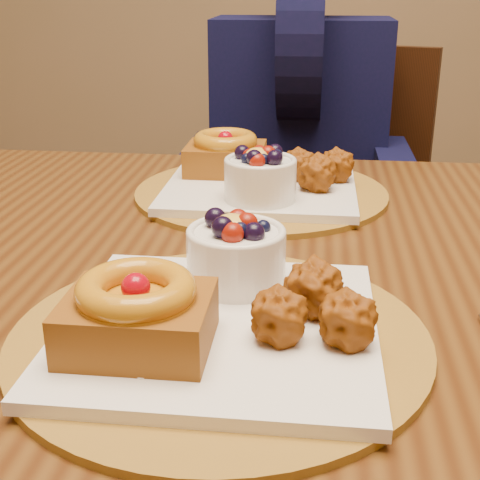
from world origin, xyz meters
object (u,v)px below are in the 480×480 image
(place_setting_far, at_px, (258,177))
(chair_far, at_px, (324,220))
(dining_table, at_px, (245,306))
(place_setting_near, at_px, (216,309))
(diner, at_px, (300,101))

(place_setting_far, xyz_separation_m, chair_far, (0.11, 0.61, -0.28))
(place_setting_far, bearing_deg, dining_table, -89.00)
(dining_table, bearing_deg, place_setting_near, -90.98)
(dining_table, bearing_deg, place_setting_far, 91.00)
(place_setting_near, bearing_deg, chair_far, 83.83)
(dining_table, relative_size, chair_far, 1.75)
(place_setting_far, distance_m, diner, 0.52)
(dining_table, distance_m, place_setting_near, 0.24)
(place_setting_near, bearing_deg, dining_table, 89.02)
(place_setting_near, xyz_separation_m, chair_far, (0.11, 1.03, -0.28))
(dining_table, distance_m, chair_far, 0.84)
(place_setting_near, bearing_deg, diner, 87.29)
(place_setting_far, bearing_deg, diner, 85.06)
(place_setting_near, distance_m, diner, 0.95)
(dining_table, height_order, place_setting_near, place_setting_near)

